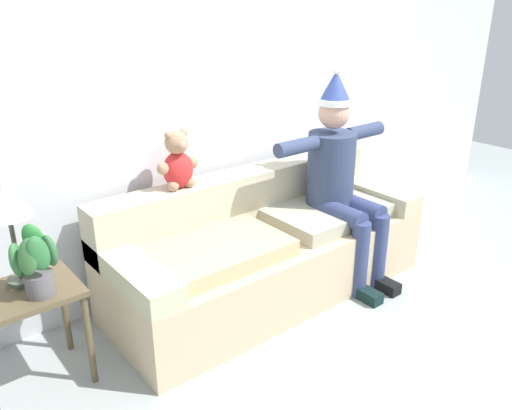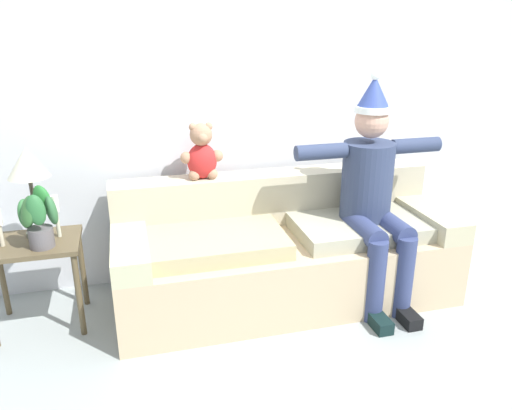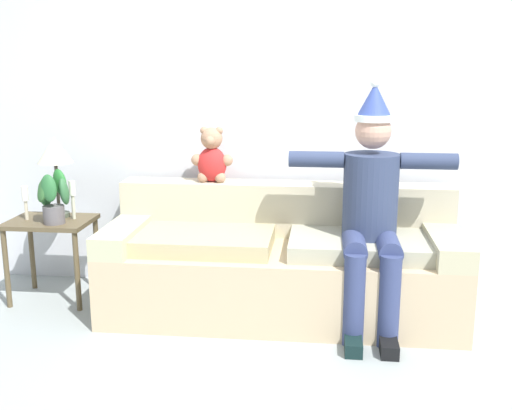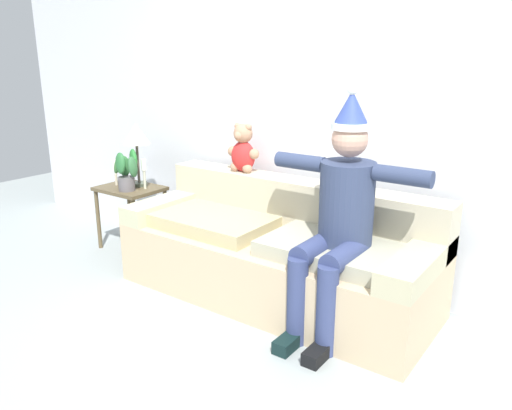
{
  "view_description": "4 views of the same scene",
  "coord_description": "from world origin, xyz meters",
  "px_view_note": "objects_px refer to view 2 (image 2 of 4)",
  "views": [
    {
      "loc": [
        -2.07,
        -1.43,
        1.95
      ],
      "look_at": [
        -0.18,
        0.92,
        0.73
      ],
      "focal_mm": 36.11,
      "sensor_mm": 36.0,
      "label": 1
    },
    {
      "loc": [
        -0.99,
        -1.93,
        1.82
      ],
      "look_at": [
        -0.25,
        0.85,
        0.76
      ],
      "focal_mm": 34.99,
      "sensor_mm": 36.0,
      "label": 2
    },
    {
      "loc": [
        0.25,
        -2.79,
        1.61
      ],
      "look_at": [
        -0.15,
        0.83,
        0.76
      ],
      "focal_mm": 42.77,
      "sensor_mm": 36.0,
      "label": 3
    },
    {
      "loc": [
        1.85,
        -1.8,
        1.69
      ],
      "look_at": [
        -0.07,
        0.87,
        0.72
      ],
      "focal_mm": 35.39,
      "sensor_mm": 36.0,
      "label": 4
    }
  ],
  "objects_px": {
    "couch": "(284,251)",
    "teddy_bear": "(202,154)",
    "potted_plant": "(38,218)",
    "table_lamp": "(28,167)",
    "person_seated": "(373,190)",
    "candle_short": "(56,210)",
    "side_table": "(34,256)"
  },
  "relations": [
    {
      "from": "candle_short",
      "to": "couch",
      "type": "bearing_deg",
      "value": -2.72
    },
    {
      "from": "table_lamp",
      "to": "potted_plant",
      "type": "xyz_separation_m",
      "value": [
        0.04,
        -0.17,
        -0.26
      ]
    },
    {
      "from": "potted_plant",
      "to": "person_seated",
      "type": "bearing_deg",
      "value": -2.79
    },
    {
      "from": "couch",
      "to": "candle_short",
      "type": "relative_size",
      "value": 8.54
    },
    {
      "from": "teddy_bear",
      "to": "potted_plant",
      "type": "xyz_separation_m",
      "value": [
        -1.01,
        -0.32,
        -0.23
      ]
    },
    {
      "from": "person_seated",
      "to": "side_table",
      "type": "bearing_deg",
      "value": 174.97
    },
    {
      "from": "table_lamp",
      "to": "potted_plant",
      "type": "bearing_deg",
      "value": -76.01
    },
    {
      "from": "potted_plant",
      "to": "table_lamp",
      "type": "bearing_deg",
      "value": 103.99
    },
    {
      "from": "table_lamp",
      "to": "potted_plant",
      "type": "distance_m",
      "value": 0.31
    },
    {
      "from": "couch",
      "to": "person_seated",
      "type": "xyz_separation_m",
      "value": [
        0.55,
        -0.16,
        0.45
      ]
    },
    {
      "from": "couch",
      "to": "potted_plant",
      "type": "bearing_deg",
      "value": -177.75
    },
    {
      "from": "person_seated",
      "to": "potted_plant",
      "type": "distance_m",
      "value": 2.07
    },
    {
      "from": "couch",
      "to": "teddy_bear",
      "type": "bearing_deg",
      "value": 152.29
    },
    {
      "from": "candle_short",
      "to": "side_table",
      "type": "bearing_deg",
      "value": -165.49
    },
    {
      "from": "person_seated",
      "to": "potted_plant",
      "type": "height_order",
      "value": "person_seated"
    },
    {
      "from": "person_seated",
      "to": "table_lamp",
      "type": "distance_m",
      "value": 2.14
    },
    {
      "from": "person_seated",
      "to": "potted_plant",
      "type": "relative_size",
      "value": 4.15
    },
    {
      "from": "person_seated",
      "to": "candle_short",
      "type": "distance_m",
      "value": 2.0
    },
    {
      "from": "table_lamp",
      "to": "candle_short",
      "type": "distance_m",
      "value": 0.3
    },
    {
      "from": "potted_plant",
      "to": "candle_short",
      "type": "distance_m",
      "value": 0.15
    },
    {
      "from": "couch",
      "to": "teddy_bear",
      "type": "relative_size",
      "value": 5.94
    },
    {
      "from": "side_table",
      "to": "candle_short",
      "type": "distance_m",
      "value": 0.31
    },
    {
      "from": "person_seated",
      "to": "candle_short",
      "type": "height_order",
      "value": "person_seated"
    },
    {
      "from": "side_table",
      "to": "table_lamp",
      "type": "bearing_deg",
      "value": 70.18
    },
    {
      "from": "couch",
      "to": "side_table",
      "type": "relative_size",
      "value": 3.96
    },
    {
      "from": "person_seated",
      "to": "side_table",
      "type": "distance_m",
      "value": 2.17
    },
    {
      "from": "candle_short",
      "to": "teddy_bear",
      "type": "bearing_deg",
      "value": 11.98
    },
    {
      "from": "table_lamp",
      "to": "potted_plant",
      "type": "height_order",
      "value": "table_lamp"
    },
    {
      "from": "candle_short",
      "to": "person_seated",
      "type": "bearing_deg",
      "value": -6.56
    },
    {
      "from": "couch",
      "to": "person_seated",
      "type": "height_order",
      "value": "person_seated"
    },
    {
      "from": "potted_plant",
      "to": "candle_short",
      "type": "xyz_separation_m",
      "value": [
        0.08,
        0.13,
        -0.01
      ]
    },
    {
      "from": "side_table",
      "to": "potted_plant",
      "type": "relative_size",
      "value": 1.55
    }
  ]
}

